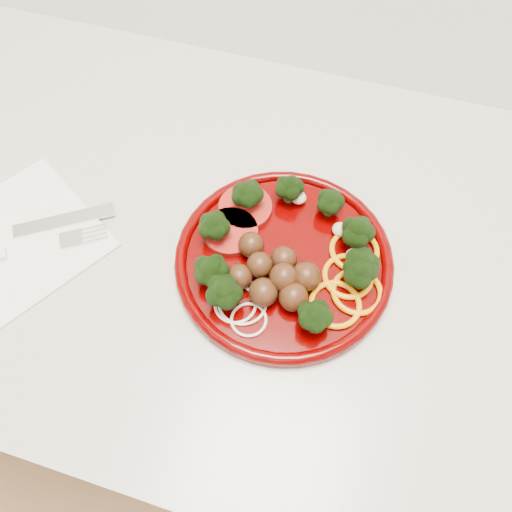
# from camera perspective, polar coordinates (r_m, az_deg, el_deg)

# --- Properties ---
(counter) EXTENTS (2.40, 0.60, 0.90)m
(counter) POSITION_cam_1_polar(r_m,az_deg,el_deg) (1.05, -12.19, -7.65)
(counter) COLOR silver
(counter) RESTS_ON ground
(plate) EXTENTS (0.25, 0.25, 0.05)m
(plate) POSITION_cam_1_polar(r_m,az_deg,el_deg) (0.56, 3.35, -0.17)
(plate) COLOR #400000
(plate) RESTS_ON counter
(napkin) EXTENTS (0.24, 0.24, 0.00)m
(napkin) POSITION_cam_1_polar(r_m,az_deg,el_deg) (0.65, -25.65, 1.60)
(napkin) COLOR white
(napkin) RESTS_ON counter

